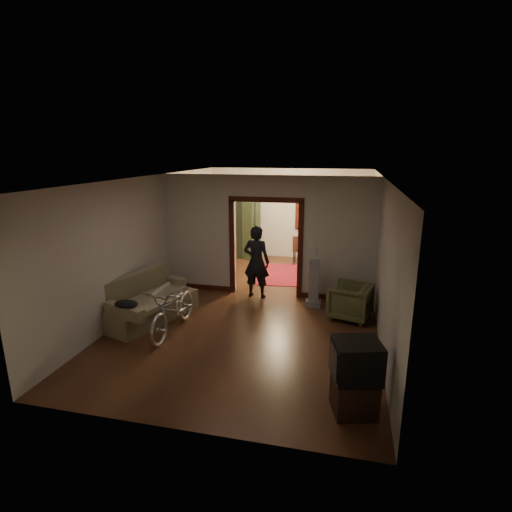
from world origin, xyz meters
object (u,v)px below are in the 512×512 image
(person, at_px, (256,262))
(locker, at_px, (244,229))
(desk, at_px, (324,252))
(sofa, at_px, (149,298))
(armchair, at_px, (350,301))
(bicycle, at_px, (173,309))

(person, distance_m, locker, 3.64)
(desk, bearing_deg, person, -108.50)
(sofa, height_order, desk, sofa)
(armchair, relative_size, desk, 0.78)
(sofa, distance_m, bicycle, 0.84)
(armchair, relative_size, person, 0.47)
(locker, height_order, desk, locker)
(desk, bearing_deg, sofa, -118.41)
(person, bearing_deg, sofa, 49.91)
(locker, bearing_deg, person, -52.35)
(sofa, xyz_separation_m, armchair, (3.96, 0.97, -0.10))
(person, bearing_deg, locker, -64.44)
(sofa, distance_m, locker, 5.23)
(sofa, distance_m, person, 2.55)
(armchair, bearing_deg, sofa, -60.73)
(armchair, distance_m, person, 2.32)
(person, relative_size, locker, 0.94)
(sofa, distance_m, desk, 5.84)
(sofa, height_order, armchair, sofa)
(armchair, bearing_deg, locker, -126.15)
(bicycle, bearing_deg, desk, 65.73)
(sofa, bearing_deg, locker, 101.72)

